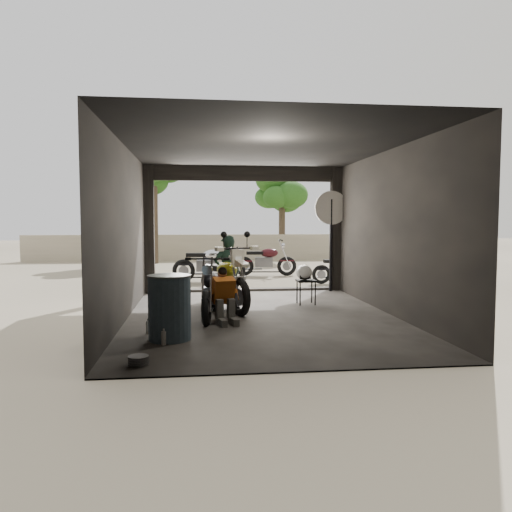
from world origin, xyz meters
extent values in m
plane|color=#7A6D56|center=(0.00, 0.00, 0.00)|extent=(80.00, 80.00, 0.00)
cube|color=#2D2B28|center=(0.00, 0.00, 0.01)|extent=(5.00, 7.00, 0.02)
plane|color=black|center=(0.00, 0.00, 3.20)|extent=(7.00, 7.00, 0.00)
cube|color=black|center=(0.00, -3.50, 1.60)|extent=(5.00, 0.02, 3.20)
cube|color=black|center=(-2.50, 0.00, 1.60)|extent=(0.02, 7.00, 3.20)
cube|color=black|center=(2.50, 0.00, 1.60)|extent=(0.02, 7.00, 3.20)
cube|color=black|center=(-2.38, 3.38, 1.60)|extent=(0.24, 0.24, 3.20)
cube|color=black|center=(2.38, 3.38, 1.60)|extent=(0.24, 0.24, 3.20)
cube|color=black|center=(0.00, 3.42, 3.02)|extent=(5.00, 0.16, 0.36)
cube|color=#2D2B28|center=(0.00, 3.50, 0.04)|extent=(5.00, 0.25, 0.08)
cube|color=gray|center=(0.00, 14.00, 0.60)|extent=(18.00, 0.30, 1.20)
cylinder|color=#382B1E|center=(-3.00, 12.50, 1.79)|extent=(0.30, 0.30, 3.58)
ellipsoid|color=#1E4C14|center=(-3.00, 12.50, 4.03)|extent=(2.20, 2.20, 3.14)
cylinder|color=#382B1E|center=(2.80, 14.00, 1.60)|extent=(0.30, 0.30, 3.20)
ellipsoid|color=#1E4C14|center=(2.80, 14.00, 3.60)|extent=(2.20, 2.20, 2.80)
imported|color=black|center=(-0.59, 1.02, 0.77)|extent=(0.63, 0.48, 1.53)
cube|color=black|center=(1.14, 1.27, 0.53)|extent=(0.40, 0.40, 0.04)
cylinder|color=black|center=(0.98, 1.11, 0.27)|extent=(0.03, 0.03, 0.53)
cylinder|color=black|center=(1.31, 1.11, 0.27)|extent=(0.03, 0.03, 0.53)
cylinder|color=black|center=(0.98, 1.44, 0.27)|extent=(0.03, 0.03, 0.53)
cylinder|color=black|center=(1.31, 1.44, 0.27)|extent=(0.03, 0.03, 0.53)
ellipsoid|color=white|center=(1.10, 1.27, 0.71)|extent=(0.35, 0.37, 0.33)
cylinder|color=#3A5062|center=(-1.63, -1.68, 0.50)|extent=(0.71, 0.71, 1.00)
cylinder|color=black|center=(2.21, 3.19, 1.19)|extent=(0.08, 0.08, 2.38)
cylinder|color=silver|center=(2.21, 3.17, 2.16)|extent=(0.87, 0.03, 0.87)
camera|label=1|loc=(-1.21, -9.27, 1.82)|focal=35.00mm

